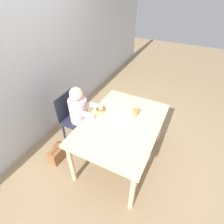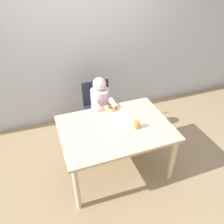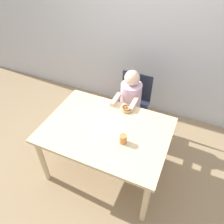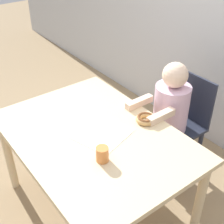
{
  "view_description": "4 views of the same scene",
  "coord_description": "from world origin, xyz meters",
  "px_view_note": "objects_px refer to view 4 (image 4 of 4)",
  "views": [
    {
      "loc": [
        -1.51,
        -0.62,
        2.18
      ],
      "look_at": [
        0.01,
        0.14,
        0.82
      ],
      "focal_mm": 28.0,
      "sensor_mm": 36.0,
      "label": 1
    },
    {
      "loc": [
        -0.72,
        -1.84,
        2.33
      ],
      "look_at": [
        0.01,
        0.14,
        0.82
      ],
      "focal_mm": 35.0,
      "sensor_mm": 36.0,
      "label": 2
    },
    {
      "loc": [
        0.69,
        -1.4,
        2.32
      ],
      "look_at": [
        0.01,
        0.14,
        0.82
      ],
      "focal_mm": 35.0,
      "sensor_mm": 36.0,
      "label": 3
    },
    {
      "loc": [
        1.31,
        -0.85,
        1.93
      ],
      "look_at": [
        0.01,
        0.14,
        0.82
      ],
      "focal_mm": 50.0,
      "sensor_mm": 36.0,
      "label": 4
    }
  ],
  "objects_px": {
    "chair": "(178,123)",
    "cup": "(102,154)",
    "child_figure": "(169,123)",
    "donut": "(146,119)",
    "handbag": "(141,130)"
  },
  "relations": [
    {
      "from": "cup",
      "to": "chair",
      "type": "bearing_deg",
      "value": 102.94
    },
    {
      "from": "child_figure",
      "to": "handbag",
      "type": "relative_size",
      "value": 3.09
    },
    {
      "from": "chair",
      "to": "cup",
      "type": "xyz_separation_m",
      "value": [
        0.2,
        -0.88,
        0.29
      ]
    },
    {
      "from": "chair",
      "to": "child_figure",
      "type": "xyz_separation_m",
      "value": [
        -0.0,
        -0.11,
        0.05
      ]
    },
    {
      "from": "child_figure",
      "to": "cup",
      "type": "bearing_deg",
      "value": -75.3
    },
    {
      "from": "chair",
      "to": "handbag",
      "type": "bearing_deg",
      "value": 176.95
    },
    {
      "from": "handbag",
      "to": "cup",
      "type": "bearing_deg",
      "value": -54.54
    },
    {
      "from": "cup",
      "to": "donut",
      "type": "bearing_deg",
      "value": 106.46
    },
    {
      "from": "donut",
      "to": "handbag",
      "type": "xyz_separation_m",
      "value": [
        -0.51,
        0.45,
        -0.61
      ]
    },
    {
      "from": "child_figure",
      "to": "donut",
      "type": "bearing_deg",
      "value": -77.88
    },
    {
      "from": "handbag",
      "to": "child_figure",
      "type": "bearing_deg",
      "value": -16.74
    },
    {
      "from": "chair",
      "to": "cup",
      "type": "relative_size",
      "value": 9.27
    },
    {
      "from": "donut",
      "to": "cup",
      "type": "bearing_deg",
      "value": -73.54
    },
    {
      "from": "child_figure",
      "to": "donut",
      "type": "distance_m",
      "value": 0.39
    },
    {
      "from": "child_figure",
      "to": "cup",
      "type": "xyz_separation_m",
      "value": [
        0.2,
        -0.77,
        0.24
      ]
    }
  ]
}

